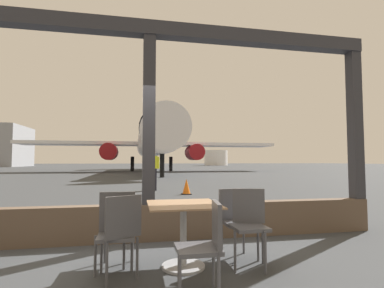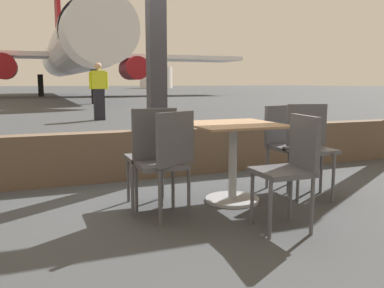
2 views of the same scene
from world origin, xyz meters
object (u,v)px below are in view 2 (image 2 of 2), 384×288
at_px(dining_table, 233,154).
at_px(cafe_chair_window_right, 152,150).
at_px(cafe_chair_side_extra, 285,139).
at_px(cafe_chair_aisle_right, 167,156).
at_px(cafe_chair_aisle_left, 309,141).
at_px(traffic_cone, 152,114).
at_px(ground_crew_worker, 99,91).
at_px(airplane, 72,51).
at_px(fuel_storage_tank, 156,78).
at_px(cafe_chair_window_left, 292,162).

xyz_separation_m(dining_table, cafe_chair_window_right, (-0.78, 0.08, 0.07)).
bearing_deg(cafe_chair_side_extra, cafe_chair_aisle_right, -161.68).
height_order(cafe_chair_aisle_left, traffic_cone, cafe_chair_aisle_left).
height_order(cafe_chair_window_right, ground_crew_worker, ground_crew_worker).
relative_size(airplane, fuel_storage_tank, 4.58).
relative_size(cafe_chair_aisle_right, cafe_chair_side_extra, 1.01).
distance_m(dining_table, ground_crew_worker, 9.31).
height_order(dining_table, cafe_chair_window_right, cafe_chair_window_right).
height_order(cafe_chair_window_right, cafe_chair_aisle_left, cafe_chair_aisle_left).
bearing_deg(traffic_cone, airplane, 89.67).
xyz_separation_m(cafe_chair_aisle_left, cafe_chair_aisle_right, (-1.54, -0.15, -0.02)).
xyz_separation_m(cafe_chair_window_left, traffic_cone, (1.29, 8.40, -0.25)).
bearing_deg(fuel_storage_tank, cafe_chair_side_extra, -105.55).
height_order(cafe_chair_side_extra, traffic_cone, cafe_chair_side_extra).
relative_size(cafe_chair_window_right, airplane, 0.03).
bearing_deg(cafe_chair_window_right, cafe_chair_window_left, -47.05).
xyz_separation_m(cafe_chair_aisle_left, traffic_cone, (0.56, 7.66, -0.28)).
xyz_separation_m(dining_table, cafe_chair_window_left, (0.08, -0.84, 0.07)).
bearing_deg(dining_table, cafe_chair_aisle_left, -6.57).
bearing_deg(ground_crew_worker, dining_table, -91.14).
xyz_separation_m(cafe_chair_window_left, cafe_chair_window_right, (-0.86, 0.92, 0.01)).
bearing_deg(airplane, cafe_chair_window_right, -94.19).
bearing_deg(cafe_chair_side_extra, ground_crew_worker, 93.63).
bearing_deg(fuel_storage_tank, dining_table, -106.01).
bearing_deg(cafe_chair_window_left, airplane, 87.46).
height_order(cafe_chair_aisle_left, cafe_chair_aisle_right, cafe_chair_aisle_left).
height_order(cafe_chair_aisle_left, airplane, airplane).
bearing_deg(traffic_cone, cafe_chair_aisle_right, -105.07).
relative_size(cafe_chair_window_right, fuel_storage_tank, 0.13).
distance_m(ground_crew_worker, fuel_storage_tank, 74.08).
bearing_deg(traffic_cone, dining_table, -100.24).
height_order(cafe_chair_window_left, airplane, airplane).
relative_size(airplane, traffic_cone, 52.86).
relative_size(cafe_chair_aisle_right, airplane, 0.03).
xyz_separation_m(cafe_chair_side_extra, airplane, (0.75, 30.98, 3.08)).
xyz_separation_m(cafe_chair_window_right, traffic_cone, (2.14, 7.48, -0.26)).
height_order(cafe_chair_window_right, cafe_chair_side_extra, cafe_chair_window_right).
bearing_deg(traffic_cone, cafe_chair_window_right, -105.98).
bearing_deg(traffic_cone, fuel_storage_tank, 73.40).
bearing_deg(fuel_storage_tank, ground_crew_worker, -107.86).
bearing_deg(cafe_chair_window_left, dining_table, 95.51).
bearing_deg(ground_crew_worker, cafe_chair_window_right, -95.95).
height_order(cafe_chair_side_extra, airplane, airplane).
bearing_deg(traffic_cone, ground_crew_worker, 124.30).
relative_size(ground_crew_worker, fuel_storage_tank, 0.26).
xyz_separation_m(cafe_chair_aisle_left, ground_crew_worker, (-0.62, 9.39, 0.35)).
xyz_separation_m(dining_table, traffic_cone, (1.37, 7.57, -0.19)).
bearing_deg(cafe_chair_aisle_right, cafe_chair_window_left, -35.80).
xyz_separation_m(cafe_chair_window_left, cafe_chair_aisle_right, (-0.82, 0.59, 0.00)).
height_order(cafe_chair_window_left, cafe_chair_side_extra, cafe_chair_side_extra).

